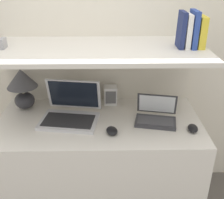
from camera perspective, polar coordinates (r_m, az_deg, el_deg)
name	(u,v)px	position (r m, az deg, el deg)	size (l,w,h in m)	color
wall_back	(99,40)	(2.04, -2.69, 11.90)	(6.00, 0.05, 2.40)	silver
desk	(100,167)	(2.07, -2.47, -13.50)	(1.33, 0.65, 0.77)	silver
back_riser	(100,116)	(2.23, -2.40, -3.41)	(1.33, 0.04, 1.21)	silver
shelf	(98,50)	(1.73, -2.96, 10.00)	(1.33, 0.59, 0.03)	silver
table_lamp	(22,85)	(2.02, -17.76, 2.89)	(0.21, 0.21, 0.29)	#2D2D33
laptop_large	(71,112)	(1.86, -8.43, -2.58)	(0.41, 0.36, 0.24)	silver
laptop_small	(156,116)	(1.85, 8.91, -3.28)	(0.29, 0.24, 0.17)	#333338
computer_mouse	(112,131)	(1.71, -0.02, -6.38)	(0.09, 0.11, 0.03)	black
second_mouse	(193,128)	(1.80, 16.09, -5.63)	(0.07, 0.10, 0.03)	black
router_box	(111,95)	(2.03, -0.27, 0.91)	(0.09, 0.08, 0.13)	white
book_yellow	(201,32)	(1.79, 17.59, 12.94)	(0.04, 0.12, 0.19)	gold
book_blue	(194,29)	(1.78, 16.23, 13.53)	(0.03, 0.14, 0.22)	#284293
book_white	(187,31)	(1.77, 15.01, 13.31)	(0.03, 0.12, 0.20)	silver
book_navy	(181,30)	(1.76, 13.91, 13.58)	(0.03, 0.12, 0.21)	navy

